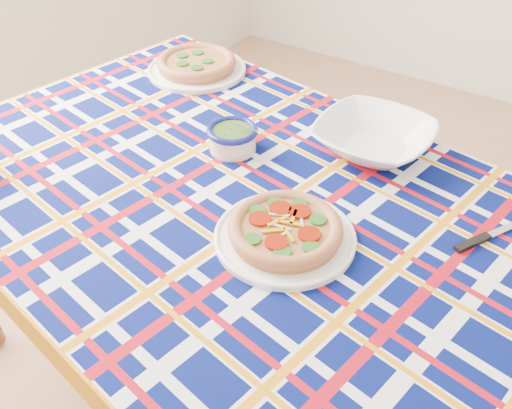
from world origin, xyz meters
The scene contains 7 objects.
dining_table centered at (-0.57, -0.16, 0.63)m, with size 1.64×1.19×0.70m.
tablecloth centered at (-0.57, -0.16, 0.66)m, with size 1.52×0.96×0.10m, color #040D4B, non-canonical shape.
main_focaccia_plate centered at (-0.43, -0.22, 0.73)m, with size 0.28×0.28×0.05m, color #996236, non-canonical shape.
pesto_bowl centered at (-0.69, -0.02, 0.74)m, with size 0.12×0.12×0.07m, color #203E11, non-canonical shape.
serving_bowl centered at (-0.42, 0.16, 0.74)m, with size 0.26×0.26×0.06m, color white.
second_focaccia_plate centered at (-1.01, 0.26, 0.73)m, with size 0.29×0.29×0.05m, color #996236, non-canonical shape.
table_knife centered at (-0.08, 0.04, 0.71)m, with size 0.21×0.02×0.01m, color silver, non-canonical shape.
Camera 1 is at (-0.04, -0.93, 1.44)m, focal length 40.00 mm.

